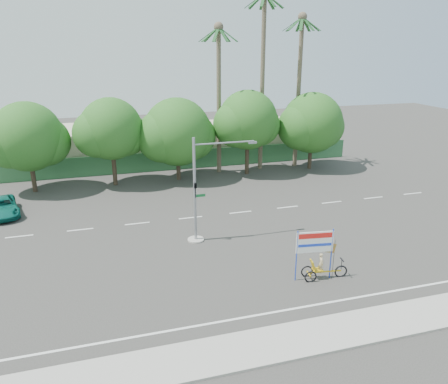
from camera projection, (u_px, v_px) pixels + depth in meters
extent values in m
plane|color=#33302D|center=(251.00, 262.00, 26.38)|extent=(120.00, 120.00, 0.00)
cube|color=gray|center=(307.00, 338.00, 19.55)|extent=(50.00, 2.40, 0.12)
cube|color=#336B3D|center=(182.00, 160.00, 45.57)|extent=(38.00, 0.08, 2.00)
cube|color=beige|center=(81.00, 147.00, 46.67)|extent=(12.00, 8.00, 4.00)
cube|color=beige|center=(241.00, 139.00, 51.53)|extent=(14.00, 8.00, 3.60)
cylinder|color=#473828|center=(33.00, 173.00, 38.42)|extent=(0.40, 0.40, 3.52)
sphere|color=#185419|center=(27.00, 137.00, 37.38)|extent=(6.00, 6.00, 6.00)
sphere|color=#185419|center=(45.00, 141.00, 38.19)|extent=(4.32, 4.32, 4.32)
sphere|color=#185419|center=(10.00, 142.00, 36.90)|extent=(4.56, 4.56, 4.56)
cylinder|color=#473828|center=(114.00, 165.00, 40.25)|extent=(0.40, 0.40, 3.74)
sphere|color=#185419|center=(111.00, 129.00, 39.15)|extent=(5.60, 5.60, 5.60)
sphere|color=#185419|center=(126.00, 134.00, 39.95)|extent=(4.03, 4.03, 4.03)
sphere|color=#185419|center=(97.00, 134.00, 38.69)|extent=(4.26, 4.26, 4.26)
cylinder|color=#473828|center=(178.00, 163.00, 41.92)|extent=(0.40, 0.40, 3.30)
sphere|color=#185419|center=(177.00, 132.00, 40.95)|extent=(6.40, 6.40, 6.40)
sphere|color=#185419|center=(192.00, 136.00, 41.77)|extent=(4.61, 4.61, 4.61)
sphere|color=#185419|center=(162.00, 137.00, 40.43)|extent=(4.86, 4.86, 4.86)
cylinder|color=#473828|center=(247.00, 155.00, 43.69)|extent=(0.40, 0.40, 3.87)
sphere|color=#185419|center=(248.00, 120.00, 42.55)|extent=(5.80, 5.80, 5.80)
sphere|color=#185419|center=(259.00, 125.00, 43.37)|extent=(4.18, 4.18, 4.18)
sphere|color=#185419|center=(236.00, 125.00, 42.09)|extent=(4.41, 4.41, 4.41)
cylinder|color=#473828|center=(310.00, 152.00, 45.63)|extent=(0.40, 0.40, 3.43)
sphere|color=#185419|center=(312.00, 123.00, 44.62)|extent=(6.20, 6.20, 6.20)
sphere|color=#185419|center=(323.00, 127.00, 45.44)|extent=(4.46, 4.46, 4.46)
sphere|color=#185419|center=(301.00, 127.00, 44.12)|extent=(4.71, 4.71, 4.71)
cylinder|color=#70604C|center=(262.00, 86.00, 43.46)|extent=(0.44, 0.44, 17.00)
cube|color=#1C4C21|center=(274.00, 1.00, 41.18)|extent=(1.91, 0.28, 1.36)
cube|color=#1C4C21|center=(269.00, 1.00, 41.67)|extent=(1.65, 1.44, 1.36)
cube|color=#1C4C21|center=(263.00, 1.00, 41.81)|extent=(0.61, 1.93, 1.36)
cube|color=#1C4C21|center=(257.00, 1.00, 41.54)|extent=(1.20, 1.80, 1.36)
cube|color=#1C4C21|center=(255.00, 1.00, 40.98)|extent=(1.89, 0.92, 1.36)
cube|color=#1C4C21|center=(257.00, 0.00, 40.40)|extent=(1.89, 0.92, 1.36)
cube|color=#1C4C21|center=(263.00, 0.00, 40.06)|extent=(1.20, 1.80, 1.36)
cube|color=#1C4C21|center=(270.00, 0.00, 40.13)|extent=(0.61, 1.93, 1.36)
cube|color=#1C4C21|center=(274.00, 0.00, 40.57)|extent=(1.65, 1.44, 1.36)
cylinder|color=#70604C|center=(298.00, 95.00, 44.85)|extent=(0.44, 0.44, 15.00)
sphere|color=#70604C|center=(303.00, 17.00, 42.43)|extent=(0.90, 0.90, 0.90)
cube|color=#1C4C21|center=(311.00, 24.00, 42.89)|extent=(1.91, 0.28, 1.36)
cube|color=#1C4C21|center=(306.00, 24.00, 43.38)|extent=(1.65, 1.44, 1.36)
cube|color=#1C4C21|center=(300.00, 24.00, 43.52)|extent=(0.61, 1.93, 1.36)
cube|color=#1C4C21|center=(294.00, 24.00, 43.25)|extent=(1.20, 1.80, 1.36)
cube|color=#1C4C21|center=(292.00, 24.00, 42.70)|extent=(1.89, 0.92, 1.36)
cube|color=#1C4C21|center=(295.00, 24.00, 42.11)|extent=(1.89, 0.92, 1.36)
cube|color=#1C4C21|center=(301.00, 23.00, 41.77)|extent=(1.20, 1.80, 1.36)
cube|color=#1C4C21|center=(308.00, 24.00, 41.84)|extent=(0.61, 1.93, 1.36)
cube|color=#1C4C21|center=(312.00, 24.00, 42.28)|extent=(1.65, 1.44, 1.36)
cylinder|color=#70604C|center=(219.00, 103.00, 42.75)|extent=(0.44, 0.44, 14.00)
sphere|color=#70604C|center=(219.00, 27.00, 40.48)|extent=(0.90, 0.90, 0.90)
cube|color=#1C4C21|center=(228.00, 34.00, 40.95)|extent=(1.91, 0.28, 1.36)
cube|color=#1C4C21|center=(224.00, 34.00, 41.44)|extent=(1.65, 1.44, 1.36)
cube|color=#1C4C21|center=(218.00, 34.00, 41.58)|extent=(0.61, 1.93, 1.36)
cube|color=#1C4C21|center=(211.00, 34.00, 41.31)|extent=(1.20, 1.80, 1.36)
cube|color=#1C4C21|center=(209.00, 34.00, 40.75)|extent=(1.89, 0.92, 1.36)
cube|color=#1C4C21|center=(210.00, 34.00, 40.17)|extent=(1.89, 0.92, 1.36)
cube|color=#1C4C21|center=(216.00, 34.00, 39.83)|extent=(1.20, 1.80, 1.36)
cube|color=#1C4C21|center=(223.00, 34.00, 39.90)|extent=(0.61, 1.93, 1.36)
cube|color=#1C4C21|center=(228.00, 34.00, 40.34)|extent=(1.65, 1.44, 1.36)
cylinder|color=gray|center=(196.00, 239.00, 29.32)|extent=(1.10, 1.10, 0.10)
cylinder|color=gray|center=(195.00, 191.00, 28.21)|extent=(0.18, 0.18, 7.00)
cylinder|color=gray|center=(224.00, 143.00, 27.75)|extent=(4.00, 0.10, 0.10)
cube|color=gray|center=(252.00, 143.00, 28.29)|extent=(0.55, 0.20, 0.12)
imported|color=black|center=(195.00, 191.00, 27.98)|extent=(0.16, 0.20, 1.00)
cube|color=#14662D|center=(200.00, 196.00, 28.42)|extent=(0.70, 0.04, 0.18)
torus|color=black|center=(341.00, 271.00, 24.65)|extent=(0.76, 0.19, 0.75)
torus|color=black|center=(307.00, 271.00, 24.70)|extent=(0.71, 0.18, 0.70)
torus|color=black|center=(311.00, 277.00, 24.11)|extent=(0.71, 0.18, 0.70)
cube|color=gold|center=(325.00, 272.00, 24.50)|extent=(1.88, 0.33, 0.07)
cube|color=gold|center=(309.00, 274.00, 24.40)|extent=(0.16, 0.67, 0.06)
cube|color=gold|center=(318.00, 270.00, 24.39)|extent=(0.61, 0.54, 0.07)
cube|color=gold|center=(313.00, 265.00, 24.25)|extent=(0.32, 0.50, 0.60)
cylinder|color=black|center=(342.00, 264.00, 24.51)|extent=(0.04, 0.04, 0.61)
cube|color=black|center=(342.00, 260.00, 24.41)|extent=(0.11, 0.50, 0.04)
imported|color=#CCB284|center=(321.00, 263.00, 24.28)|extent=(0.35, 0.47, 1.20)
cylinder|color=#1A39C4|center=(296.00, 256.00, 23.92)|extent=(0.07, 0.07, 2.99)
cylinder|color=#1A39C4|center=(331.00, 254.00, 24.19)|extent=(0.07, 0.07, 2.99)
cube|color=white|center=(315.00, 242.00, 23.80)|extent=(2.09, 0.35, 1.22)
cube|color=red|center=(316.00, 236.00, 23.64)|extent=(1.87, 0.28, 0.29)
cube|color=#1A39C4|center=(315.00, 245.00, 23.82)|extent=(1.87, 0.28, 0.16)
cylinder|color=black|center=(334.00, 259.00, 24.32)|extent=(0.03, 0.03, 2.33)
cube|color=red|center=(328.00, 248.00, 24.03)|extent=(0.98, 0.16, 0.73)
imported|color=#0D6054|center=(2.00, 207.00, 33.45)|extent=(3.28, 5.11, 1.31)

